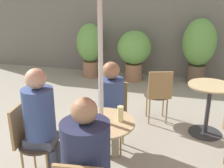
{
  "coord_description": "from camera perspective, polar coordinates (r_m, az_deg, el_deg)",
  "views": [
    {
      "loc": [
        0.88,
        -2.15,
        1.94
      ],
      "look_at": [
        0.2,
        0.44,
        1.0
      ],
      "focal_mm": 42.0,
      "sensor_mm": 36.0,
      "label": 1
    }
  ],
  "objects": [
    {
      "name": "cafe_table_near",
      "position": [
        2.7,
        -2.23,
        -12.62
      ],
      "size": [
        0.66,
        0.66,
        0.75
      ],
      "color": "#2D2D33",
      "rests_on": "ground_plane"
    },
    {
      "name": "bistro_chair_1",
      "position": [
        2.91,
        -17.52,
        -10.77
      ],
      "size": [
        0.42,
        0.41,
        0.86
      ],
      "rotation": [
        0.0,
        0.0,
        -4.6
      ],
      "color": "#42382D",
      "rests_on": "ground_plane"
    },
    {
      "name": "beer_glass_1",
      "position": [
        2.68,
        -4.53,
        -5.11
      ],
      "size": [
        0.07,
        0.07,
        0.16
      ],
      "color": "silver",
      "rests_on": "cafe_table_near"
    },
    {
      "name": "storefront_wall",
      "position": [
        6.31,
        7.0,
        15.3
      ],
      "size": [
        10.0,
        0.06,
        3.0
      ],
      "color": "slate",
      "rests_on": "ground_plane"
    },
    {
      "name": "potted_plant_1",
      "position": [
        5.94,
        4.86,
        7.28
      ],
      "size": [
        0.75,
        0.75,
        1.14
      ],
      "color": "#93664C",
      "rests_on": "ground_plane"
    },
    {
      "name": "seated_person_2",
      "position": [
        2.07,
        -5.54,
        -16.35
      ],
      "size": [
        0.37,
        0.39,
        1.25
      ],
      "rotation": [
        0.0,
        0.0,
        3.26
      ],
      "color": "#42475B",
      "rests_on": "ground_plane"
    },
    {
      "name": "bistro_chair_0",
      "position": [
        3.36,
        0.14,
        -5.62
      ],
      "size": [
        0.41,
        0.42,
        0.86
      ],
      "rotation": [
        0.0,
        0.0,
        0.11
      ],
      "color": "#42382D",
      "rests_on": "ground_plane"
    },
    {
      "name": "seated_person_1",
      "position": [
        2.75,
        -15.26,
        -7.01
      ],
      "size": [
        0.33,
        0.31,
        1.26
      ],
      "rotation": [
        0.0,
        0.0,
        1.69
      ],
      "color": "#42475B",
      "rests_on": "ground_plane"
    },
    {
      "name": "seated_person_0",
      "position": [
        3.15,
        -0.23,
        -3.57
      ],
      "size": [
        0.31,
        0.33,
        1.18
      ],
      "rotation": [
        0.0,
        0.0,
        0.11
      ],
      "color": "gray",
      "rests_on": "ground_plane"
    },
    {
      "name": "bistro_chair_3",
      "position": [
        4.0,
        10.11,
        -1.7
      ],
      "size": [
        0.43,
        0.45,
        0.86
      ],
      "rotation": [
        0.0,
        0.0,
        3.42
      ],
      "color": "#42382D",
      "rests_on": "ground_plane"
    },
    {
      "name": "beer_glass_0",
      "position": [
        2.55,
        1.84,
        -6.48
      ],
      "size": [
        0.06,
        0.06,
        0.15
      ],
      "color": "beige",
      "rests_on": "cafe_table_near"
    },
    {
      "name": "potted_plant_2",
      "position": [
        5.97,
        18.4,
        7.9
      ],
      "size": [
        0.71,
        0.71,
        1.43
      ],
      "color": "brown",
      "rests_on": "ground_plane"
    },
    {
      "name": "potted_plant_0",
      "position": [
        6.19,
        -4.77,
        8.2
      ],
      "size": [
        0.62,
        0.62,
        1.27
      ],
      "color": "#93664C",
      "rests_on": "ground_plane"
    },
    {
      "name": "cafe_table_far",
      "position": [
        3.89,
        20.31,
        -3.75
      ],
      "size": [
        0.61,
        0.61,
        0.75
      ],
      "color": "#2D2D33",
      "rests_on": "ground_plane"
    },
    {
      "name": "beer_glass_2",
      "position": [
        2.46,
        -6.03,
        -7.41
      ],
      "size": [
        0.07,
        0.07,
        0.17
      ],
      "color": "silver",
      "rests_on": "cafe_table_near"
    }
  ]
}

